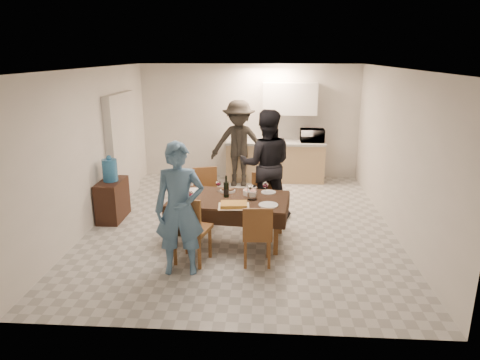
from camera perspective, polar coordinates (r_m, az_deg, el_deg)
The scene contains 33 objects.
floor at distance 7.43m, azimuth 0.22°, elevation -5.80°, with size 5.00×6.00×0.02m, color #B3B3AE.
ceiling at distance 6.87m, azimuth 0.25°, elevation 14.67°, with size 5.00×6.00×0.02m, color white.
wall_back at distance 9.98m, azimuth 1.29°, elevation 7.78°, with size 5.00×0.02×2.60m, color beige.
wall_front at distance 4.17m, azimuth -2.30°, elevation -4.96°, with size 5.00×0.02×2.60m, color beige.
wall_left at distance 7.61m, azimuth -18.96°, elevation 4.08°, with size 0.02×6.00×2.60m, color beige.
wall_right at distance 7.33m, azimuth 20.18°, elevation 3.51°, with size 0.02×6.00×2.60m, color beige.
stub_partition at distance 8.73m, azimuth -15.38°, elevation 4.23°, with size 0.15×1.40×2.10m, color beige.
kitchen_base_cabinet at distance 9.84m, azimuth 4.68°, elevation 2.42°, with size 2.20×0.60×0.86m, color tan.
kitchen_worktop at distance 9.74m, azimuth 4.74°, elevation 5.02°, with size 2.24×0.64×0.05m, color #AAAAA5.
upper_cabinet at distance 9.74m, azimuth 6.66°, elevation 10.71°, with size 1.20×0.34×0.70m, color white.
dining_table at distance 6.57m, azimuth -1.44°, elevation -2.67°, with size 1.88×1.22×0.70m.
chair_near_left at distance 5.86m, azimuth -6.58°, elevation -5.77°, with size 0.56×0.56×0.54m.
chair_near_right at distance 5.82m, azimuth 2.28°, elevation -6.64°, with size 0.42×0.42×0.48m.
chair_far_left at distance 7.27m, azimuth -4.50°, elevation -1.58°, with size 0.53×0.54×0.50m.
chair_far_right at distance 7.23m, azimuth 2.60°, elevation -2.09°, with size 0.47×0.48×0.46m.
console at distance 7.84m, azimuth -16.63°, elevation -2.56°, with size 0.38×0.76×0.70m, color black.
water_jug at distance 7.69m, azimuth -16.96°, elevation 1.26°, with size 0.26×0.26×0.38m, color teal.
wine_bottle at distance 6.56m, azimuth -1.85°, elevation -0.85°, with size 0.08×0.08×0.34m, color black, non-canonical shape.
water_pitcher at distance 6.46m, azimuth 1.61°, elevation -1.72°, with size 0.14×0.14×0.21m, color white.
savoury_tart at distance 6.19m, azimuth -0.84°, elevation -3.33°, with size 0.45×0.33×0.06m, color #BD8D37.
salad_bowl at distance 6.70m, azimuth 1.25°, elevation -1.65°, with size 0.20×0.20×0.08m, color white.
mushroom_dish at distance 6.82m, azimuth -1.65°, elevation -1.48°, with size 0.22×0.22×0.04m, color white.
wine_glass_a at distance 6.37m, azimuth -6.59°, elevation -2.26°, with size 0.08×0.08×0.18m, color white, non-canonical shape.
wine_glass_b at distance 6.74m, azimuth 3.40°, elevation -1.01°, with size 0.09×0.09×0.20m, color white, non-canonical shape.
wine_glass_c at distance 6.83m, azimuth -2.90°, elevation -0.78°, with size 0.09×0.09×0.20m, color white, non-canonical shape.
plate_near_left at distance 6.36m, azimuth -7.09°, elevation -3.09°, with size 0.26×0.26×0.02m, color white.
plate_near_right at distance 6.25m, azimuth 3.81°, elevation -3.34°, with size 0.29×0.29×0.02m, color white.
plate_far_left at distance 6.92m, azimuth -6.18°, elevation -1.41°, with size 0.28×0.28×0.02m, color white.
plate_far_right at distance 6.82m, azimuth 3.81°, elevation -1.63°, with size 0.23×0.23×0.01m, color white.
microwave at distance 9.75m, azimuth 9.61°, elevation 5.88°, with size 0.52×0.35×0.29m, color white.
person_near at distance 5.60m, azimuth -8.05°, elevation -3.91°, with size 0.65×0.42×1.77m, color teal.
person_far at distance 7.46m, azimuth 3.47°, elevation 2.07°, with size 0.94×0.73×1.92m, color black.
person_kitchen at distance 9.30m, azimuth -0.16°, elevation 4.86°, with size 1.21×0.70×1.88m, color black.
Camera 1 is at (0.42, -6.86, 2.83)m, focal length 32.00 mm.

